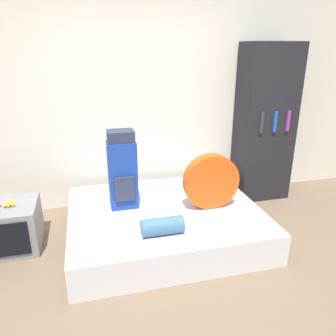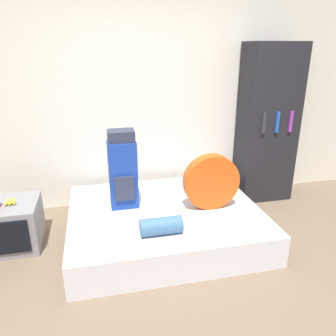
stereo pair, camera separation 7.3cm
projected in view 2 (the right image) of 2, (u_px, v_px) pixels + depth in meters
name	position (u px, v px, depth m)	size (l,w,h in m)	color
ground_plane	(184.00, 292.00, 2.72)	(16.00, 16.00, 0.00)	brown
wall_back	(145.00, 100.00, 3.97)	(8.00, 0.05, 2.60)	silver
bed	(165.00, 222.00, 3.48)	(1.95, 1.60, 0.32)	silver
backpack	(123.00, 171.00, 3.36)	(0.29, 0.25, 0.82)	navy
tent_bag	(211.00, 182.00, 3.36)	(0.58, 0.13, 0.58)	#D14C14
sleeping_roll	(161.00, 226.00, 2.94)	(0.38, 0.16, 0.16)	#3D668E
television	(8.00, 225.00, 3.28)	(0.62, 0.56, 0.46)	gray
banana_bunch	(11.00, 201.00, 3.22)	(0.13, 0.16, 0.04)	yellow
bookshelf	(267.00, 124.00, 4.15)	(0.67, 0.45, 1.97)	black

